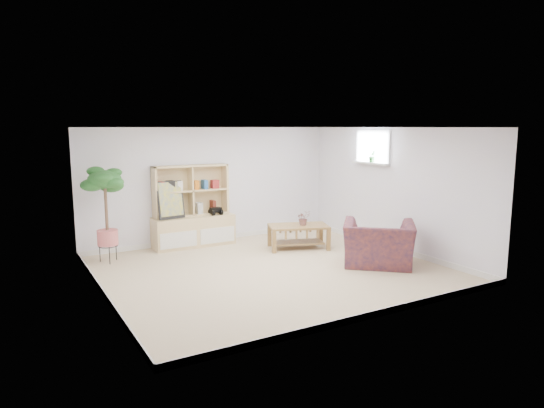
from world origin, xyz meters
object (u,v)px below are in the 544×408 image
coffee_table (298,237)px  floor_tree (106,215)px  storage_unit (193,206)px  armchair (378,241)px

coffee_table → floor_tree: floor_tree is taller
storage_unit → floor_tree: floor_tree is taller
storage_unit → armchair: size_ratio=1.38×
coffee_table → armchair: bearing=-51.7°
floor_tree → storage_unit: bearing=12.0°
coffee_table → armchair: (0.56, -1.71, 0.21)m
armchair → coffee_table: bearing=-30.4°
coffee_table → floor_tree: size_ratio=0.67×
coffee_table → armchair: armchair is taller
storage_unit → coffee_table: (1.74, -1.24, -0.59)m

